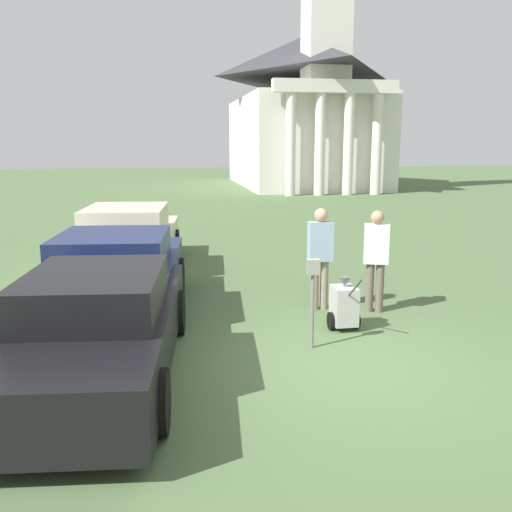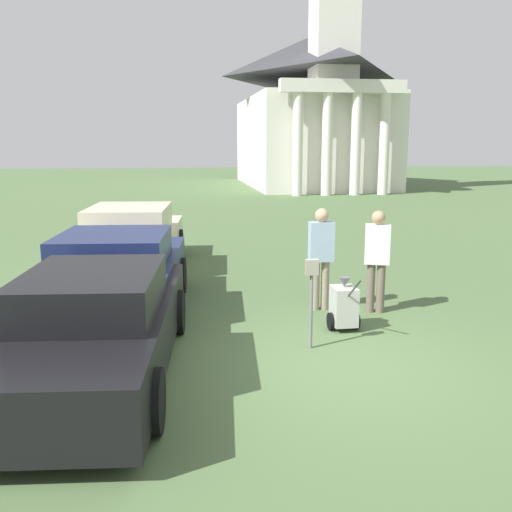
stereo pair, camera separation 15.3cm
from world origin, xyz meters
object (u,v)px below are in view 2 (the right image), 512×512
object	(u,v)px
equipment_cart	(344,306)
church	(312,98)
person_supervisor	(377,255)
parking_meter	(311,287)
person_worker	(321,252)
parked_car_black	(97,326)
parked_car_cream	(131,241)
parked_car_navy	(117,277)

from	to	relation	value
equipment_cart	church	xyz separation A→B (m)	(6.61, 29.58, 5.33)
person_supervisor	church	distance (m)	29.71
equipment_cart	church	size ratio (longest dim) A/B	0.04
parking_meter	person_worker	size ratio (longest dim) A/B	0.72
parked_car_black	person_worker	world-z (taller)	person_worker
equipment_cart	person_supervisor	bearing A→B (deg)	45.19
person_worker	person_supervisor	xyz separation A→B (m)	(0.90, -0.30, -0.01)
parked_car_black	parking_meter	world-z (taller)	parked_car_black
parked_car_black	equipment_cart	world-z (taller)	parked_car_black
parked_car_black	parking_meter	xyz separation A→B (m)	(2.86, 0.57, 0.26)
parking_meter	equipment_cart	xyz separation A→B (m)	(0.71, 0.73, -0.52)
parked_car_cream	person_supervisor	size ratio (longest dim) A/B	3.07
parked_car_cream	person_supervisor	xyz separation A→B (m)	(4.39, -3.97, 0.32)
parked_car_black	church	bearing A→B (deg)	76.86
parked_car_black	parking_meter	size ratio (longest dim) A/B	3.93
parked_car_navy	church	xyz separation A→B (m)	(10.18, 28.34, 5.04)
equipment_cart	church	world-z (taller)	church
parked_car_navy	equipment_cart	xyz separation A→B (m)	(3.57, -1.25, -0.29)
parked_car_navy	parking_meter	world-z (taller)	parked_car_navy
parked_car_cream	church	distance (m)	27.26
church	parked_car_navy	bearing A→B (deg)	-109.75
parked_car_cream	equipment_cart	size ratio (longest dim) A/B	5.44
parking_meter	church	bearing A→B (deg)	76.44
person_supervisor	parked_car_navy	bearing A→B (deg)	13.90
church	parking_meter	bearing A→B (deg)	-103.56
parked_car_cream	person_worker	bearing A→B (deg)	-41.36
church	person_supervisor	bearing A→B (deg)	-101.39
parked_car_black	parked_car_cream	bearing A→B (deg)	95.10
parked_car_navy	person_worker	world-z (taller)	person_worker
person_supervisor	equipment_cart	size ratio (longest dim) A/B	1.77
parked_car_cream	equipment_cart	xyz separation A→B (m)	(3.57, -4.80, -0.30)
parked_car_black	parked_car_cream	distance (m)	6.10
person_worker	equipment_cart	xyz separation A→B (m)	(0.09, -1.13, -0.64)
parked_car_navy	parked_car_black	bearing A→B (deg)	-84.92
parked_car_cream	equipment_cart	distance (m)	5.99
parking_meter	person_supervisor	world-z (taller)	person_supervisor
parked_car_navy	parking_meter	xyz separation A→B (m)	(2.86, -1.97, 0.23)
parked_car_black	parked_car_cream	xyz separation A→B (m)	(-0.00, 6.10, 0.04)
equipment_cart	person_worker	bearing A→B (deg)	93.86
parked_car_black	parked_car_cream	size ratio (longest dim) A/B	0.94
person_supervisor	church	size ratio (longest dim) A/B	0.07
person_worker	person_supervisor	world-z (taller)	person_worker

